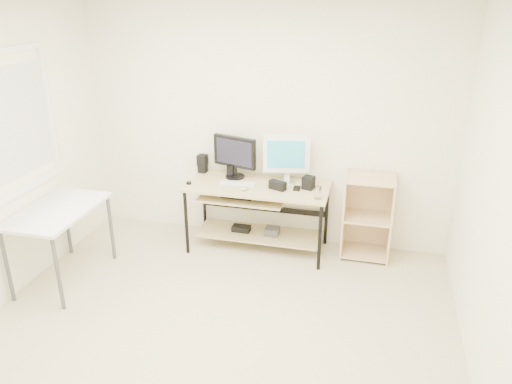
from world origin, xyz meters
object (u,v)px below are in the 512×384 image
at_px(black_monitor, 235,154).
at_px(shelf_unit, 367,215).
at_px(desk, 255,203).
at_px(side_table, 58,217).
at_px(audio_controller, 230,172).
at_px(white_imac, 286,155).

bearing_deg(black_monitor, shelf_unit, 17.14).
bearing_deg(desk, black_monitor, 150.75).
distance_m(side_table, audio_controller, 1.79).
bearing_deg(side_table, shelf_unit, 23.33).
bearing_deg(shelf_unit, desk, -172.23).
height_order(side_table, shelf_unit, shelf_unit).
xyz_separation_m(desk, black_monitor, (-0.27, 0.15, 0.48)).
distance_m(white_imac, audio_controller, 0.66).
xyz_separation_m(desk, shelf_unit, (1.18, 0.16, -0.09)).
relative_size(black_monitor, audio_controller, 3.47).
distance_m(side_table, white_imac, 2.33).
distance_m(shelf_unit, black_monitor, 1.55).
bearing_deg(desk, shelf_unit, 7.77).
xyz_separation_m(desk, white_imac, (0.30, 0.15, 0.51)).
xyz_separation_m(side_table, audio_controller, (1.34, 1.19, 0.15)).
distance_m(desk, shelf_unit, 1.19).
distance_m(desk, side_table, 1.97).
distance_m(black_monitor, audio_controller, 0.20).
relative_size(white_imac, audio_controller, 3.65).
bearing_deg(black_monitor, audio_controller, -137.94).
xyz_separation_m(shelf_unit, black_monitor, (-1.44, -0.01, 0.56)).
relative_size(side_table, audio_controller, 6.99).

